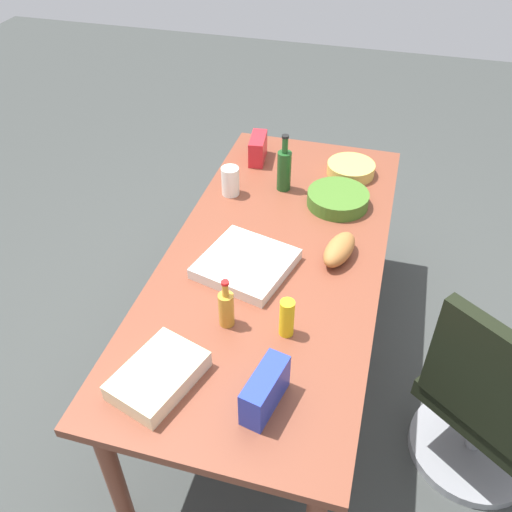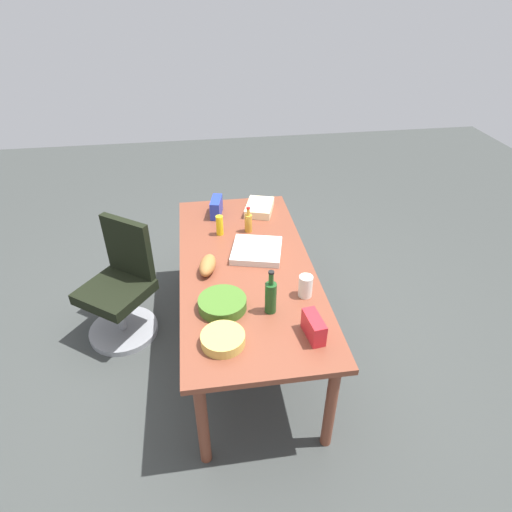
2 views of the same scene
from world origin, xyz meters
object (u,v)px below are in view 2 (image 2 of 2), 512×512
wine_bottle (271,296)px  mustard_bottle (220,225)px  conference_table (246,273)px  bread_loaf (208,265)px  salad_bowl (222,304)px  dressing_bottle (248,222)px  pizza_box (257,250)px  chip_bag_red (314,327)px  sheet_cake (259,208)px  office_chair (121,294)px  chip_bowl (223,339)px  mayo_jar (305,286)px  chip_bag_blue (216,207)px

wine_bottle → mustard_bottle: 1.00m
conference_table → bread_loaf: 0.31m
conference_table → salad_bowl: salad_bowl is taller
dressing_bottle → salad_bowl: 0.96m
conference_table → pizza_box: size_ratio=5.88×
chip_bag_red → sheet_cake: (1.56, 0.07, -0.04)m
wine_bottle → pizza_box: 0.66m
pizza_box → sheet_cake: bearing=3.8°
office_chair → dressing_bottle: (0.16, -1.06, 0.48)m
chip_bowl → chip_bag_red: bearing=-91.9°
pizza_box → office_chair: bearing=95.7°
pizza_box → mustard_bottle: size_ratio=2.20×
conference_table → bread_loaf: size_ratio=8.82×
chip_bowl → dressing_bottle: bearing=-14.2°
mustard_bottle → salad_bowl: bearing=176.5°
conference_table → mayo_jar: mayo_jar is taller
mayo_jar → bread_loaf: (0.36, 0.61, -0.03)m
sheet_cake → bread_loaf: size_ratio=1.33×
sheet_cake → chip_bowl: bearing=163.8°
chip_bag_red → chip_bag_blue: 1.62m
office_chair → chip_bag_red: 1.73m
dressing_bottle → bread_loaf: dressing_bottle is taller
chip_bag_blue → mayo_jar: bearing=-157.4°
dressing_bottle → mayo_jar: 0.90m
wine_bottle → bread_loaf: size_ratio=1.27×
salad_bowl → mayo_jar: bearing=-85.1°
mustard_bottle → sheet_cake: bearing=-47.7°
wine_bottle → chip_bag_blue: 1.32m
conference_table → chip_bag_blue: bearing=11.2°
wine_bottle → salad_bowl: 0.31m
office_chair → wine_bottle: size_ratio=3.19×
dressing_bottle → chip_bowl: size_ratio=0.86×
chip_bag_red → mustard_bottle: 1.30m
mayo_jar → pizza_box: 0.59m
chip_bag_blue → salad_bowl: chip_bag_blue is taller
conference_table → office_chair: size_ratio=2.17×
office_chair → chip_bag_red: office_chair is taller
dressing_bottle → wine_bottle: bearing=-179.6°
office_chair → dressing_bottle: dressing_bottle is taller
chip_bag_blue → pizza_box: size_ratio=0.61×
office_chair → chip_bag_blue: size_ratio=4.44×
conference_table → sheet_cake: size_ratio=6.61×
salad_bowl → dressing_bottle: bearing=-17.4°
chip_bowl → bread_loaf: bread_loaf is taller
dressing_bottle → bread_loaf: bearing=144.7°
salad_bowl → sheet_cake: bearing=-19.0°
chip_bag_blue → bread_loaf: 0.83m
office_chair → dressing_bottle: size_ratio=4.47×
conference_table → dressing_bottle: bearing=-9.8°
chip_bag_blue → pizza_box: bearing=-158.5°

